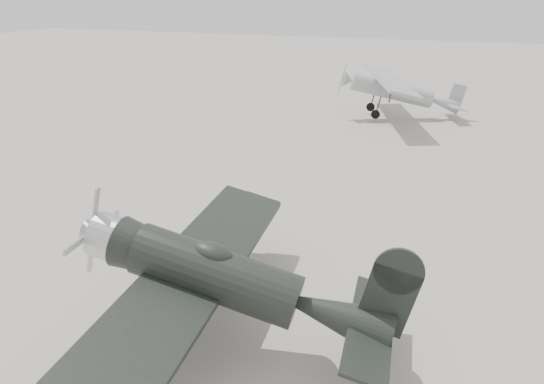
# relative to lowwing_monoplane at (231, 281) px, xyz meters

# --- Properties ---
(ground) EXTENTS (160.00, 160.00, 0.00)m
(ground) POSITION_rel_lowwing_monoplane_xyz_m (-1.97, 4.65, -1.84)
(ground) COLOR gray
(ground) RESTS_ON ground
(lowwing_monoplane) EXTENTS (7.74, 10.83, 3.48)m
(lowwing_monoplane) POSITION_rel_lowwing_monoplane_xyz_m (0.00, 0.00, 0.00)
(lowwing_monoplane) COLOR black
(lowwing_monoplane) RESTS_ON ground
(highwing_monoplane) EXTENTS (8.18, 11.32, 3.24)m
(highwing_monoplane) POSITION_rel_lowwing_monoplane_xyz_m (-0.08, 25.82, 0.18)
(highwing_monoplane) COLOR gray
(highwing_monoplane) RESTS_ON ground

